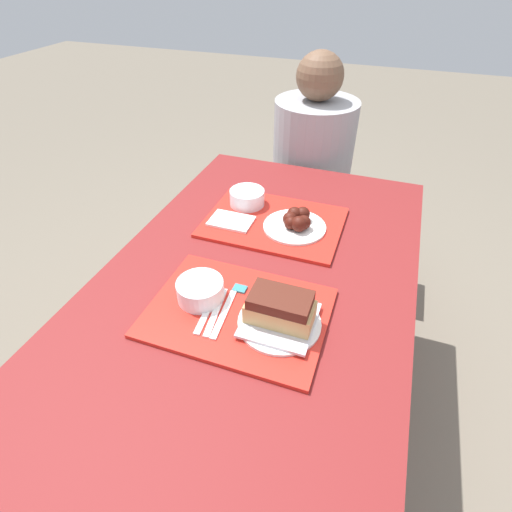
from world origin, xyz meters
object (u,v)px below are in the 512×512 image
(tray_far, at_px, (274,222))
(bowl_coleslaw_near, at_px, (200,290))
(brisket_sandwich_plate, at_px, (280,313))
(bowl_coleslaw_far, at_px, (247,197))
(tray_near, at_px, (238,312))
(wings_plate_far, at_px, (296,222))
(person_seated_across, at_px, (313,146))

(tray_far, height_order, bowl_coleslaw_near, bowl_coleslaw_near)
(brisket_sandwich_plate, distance_m, bowl_coleslaw_far, 0.58)
(tray_far, bearing_deg, tray_near, -84.61)
(tray_near, bearing_deg, wings_plate_far, 84.44)
(person_seated_across, bearing_deg, bowl_coleslaw_near, -92.41)
(tray_near, relative_size, tray_far, 1.00)
(tray_far, distance_m, bowl_coleslaw_near, 0.43)
(tray_near, height_order, bowl_coleslaw_far, bowl_coleslaw_far)
(bowl_coleslaw_near, xyz_separation_m, person_seated_across, (0.05, 1.10, -0.04))
(bowl_coleslaw_near, xyz_separation_m, bowl_coleslaw_far, (-0.06, 0.49, 0.00))
(tray_far, bearing_deg, brisket_sandwich_plate, -70.59)
(brisket_sandwich_plate, xyz_separation_m, person_seated_across, (-0.17, 1.11, -0.05))
(bowl_coleslaw_far, relative_size, person_seated_across, 0.18)
(tray_near, bearing_deg, tray_far, 95.39)
(brisket_sandwich_plate, xyz_separation_m, bowl_coleslaw_far, (-0.28, 0.51, -0.01))
(bowl_coleslaw_near, relative_size, brisket_sandwich_plate, 0.59)
(tray_near, xyz_separation_m, tray_far, (-0.04, 0.43, 0.00))
(tray_near, relative_size, person_seated_across, 0.66)
(wings_plate_far, xyz_separation_m, person_seated_across, (-0.10, 0.69, -0.03))
(tray_near, xyz_separation_m, brisket_sandwich_plate, (0.11, -0.01, 0.04))
(tray_near, distance_m, wings_plate_far, 0.42)
(bowl_coleslaw_near, height_order, bowl_coleslaw_far, same)
(bowl_coleslaw_near, distance_m, person_seated_across, 1.10)
(brisket_sandwich_plate, bearing_deg, tray_far, 109.41)
(tray_near, distance_m, tray_far, 0.43)
(tray_far, xyz_separation_m, bowl_coleslaw_far, (-0.12, 0.07, 0.04))
(bowl_coleslaw_near, xyz_separation_m, wings_plate_far, (0.15, 0.41, -0.01))
(tray_far, relative_size, bowl_coleslaw_far, 3.69)
(tray_near, xyz_separation_m, person_seated_across, (-0.06, 1.11, -0.00))
(bowl_coleslaw_far, distance_m, person_seated_across, 0.62)
(tray_near, bearing_deg, bowl_coleslaw_far, 108.07)
(bowl_coleslaw_near, distance_m, bowl_coleslaw_far, 0.49)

